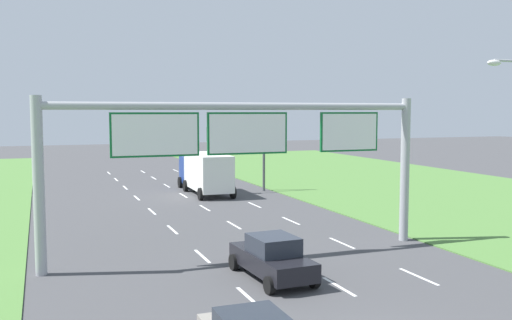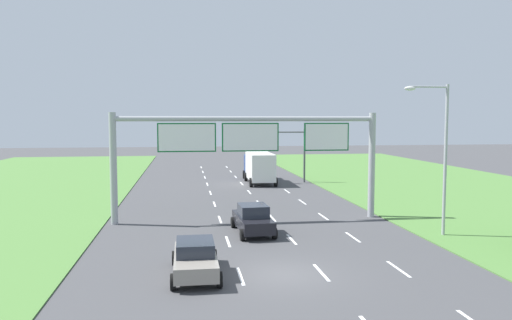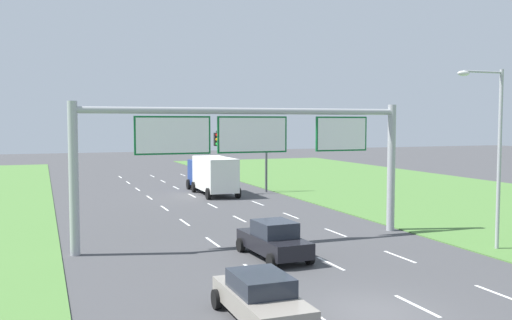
{
  "view_description": "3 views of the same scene",
  "coord_description": "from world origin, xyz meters",
  "px_view_note": "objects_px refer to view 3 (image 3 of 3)",
  "views": [
    {
      "loc": [
        -8.31,
        -11.92,
        6.41
      ],
      "look_at": [
        1.86,
        14.79,
        3.93
      ],
      "focal_mm": 40.0,
      "sensor_mm": 36.0,
      "label": 1
    },
    {
      "loc": [
        -4.02,
        -20.34,
        6.57
      ],
      "look_at": [
        0.69,
        12.34,
        3.87
      ],
      "focal_mm": 35.0,
      "sensor_mm": 36.0,
      "label": 2
    },
    {
      "loc": [
        -9.7,
        -15.37,
        6.07
      ],
      "look_at": [
        0.63,
        12.08,
        4.09
      ],
      "focal_mm": 40.0,
      "sensor_mm": 36.0,
      "label": 3
    }
  ],
  "objects_px": {
    "car_lead_silver": "(261,297)",
    "traffic_light_mast": "(245,148)",
    "box_truck": "(212,174)",
    "street_lamp": "(493,143)",
    "car_near_red": "(274,240)",
    "sign_gantry": "(250,144)"
  },
  "relations": [
    {
      "from": "box_truck",
      "to": "car_near_red",
      "type": "bearing_deg",
      "value": -98.52
    },
    {
      "from": "car_lead_silver",
      "to": "sign_gantry",
      "type": "height_order",
      "value": "sign_gantry"
    },
    {
      "from": "box_truck",
      "to": "sign_gantry",
      "type": "distance_m",
      "value": 19.73
    },
    {
      "from": "box_truck",
      "to": "sign_gantry",
      "type": "height_order",
      "value": "sign_gantry"
    },
    {
      "from": "car_lead_silver",
      "to": "traffic_light_mast",
      "type": "distance_m",
      "value": 31.49
    },
    {
      "from": "sign_gantry",
      "to": "street_lamp",
      "type": "relative_size",
      "value": 2.03
    },
    {
      "from": "car_near_red",
      "to": "box_truck",
      "type": "height_order",
      "value": "box_truck"
    },
    {
      "from": "car_near_red",
      "to": "sign_gantry",
      "type": "distance_m",
      "value": 5.52
    },
    {
      "from": "sign_gantry",
      "to": "box_truck",
      "type": "bearing_deg",
      "value": 79.5
    },
    {
      "from": "car_lead_silver",
      "to": "street_lamp",
      "type": "xyz_separation_m",
      "value": [
        13.65,
        5.21,
        4.31
      ]
    },
    {
      "from": "car_lead_silver",
      "to": "box_truck",
      "type": "xyz_separation_m",
      "value": [
        7.24,
        30.18,
        0.94
      ]
    },
    {
      "from": "box_truck",
      "to": "street_lamp",
      "type": "relative_size",
      "value": 0.98
    },
    {
      "from": "box_truck",
      "to": "street_lamp",
      "type": "height_order",
      "value": "street_lamp"
    },
    {
      "from": "car_lead_silver",
      "to": "sign_gantry",
      "type": "relative_size",
      "value": 0.26
    },
    {
      "from": "traffic_light_mast",
      "to": "sign_gantry",
      "type": "bearing_deg",
      "value": -108.76
    },
    {
      "from": "car_near_red",
      "to": "box_truck",
      "type": "distance_m",
      "value": 23.11
    },
    {
      "from": "car_lead_silver",
      "to": "traffic_light_mast",
      "type": "relative_size",
      "value": 0.8
    },
    {
      "from": "sign_gantry",
      "to": "traffic_light_mast",
      "type": "bearing_deg",
      "value": 71.24
    },
    {
      "from": "car_lead_silver",
      "to": "street_lamp",
      "type": "relative_size",
      "value": 0.53
    },
    {
      "from": "traffic_light_mast",
      "to": "street_lamp",
      "type": "height_order",
      "value": "street_lamp"
    },
    {
      "from": "street_lamp",
      "to": "car_near_red",
      "type": "bearing_deg",
      "value": 167.85
    },
    {
      "from": "car_lead_silver",
      "to": "traffic_light_mast",
      "type": "height_order",
      "value": "traffic_light_mast"
    }
  ]
}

